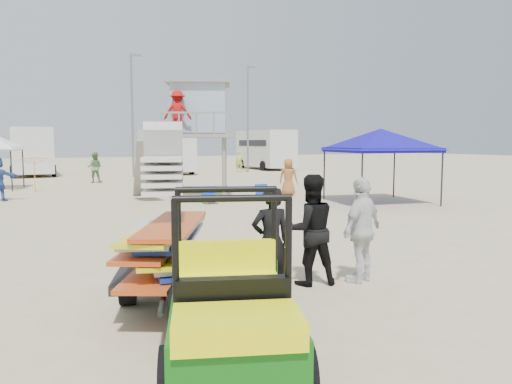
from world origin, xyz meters
name	(u,v)px	position (x,y,z in m)	size (l,w,h in m)	color
ground	(312,298)	(0.00, 0.00, 0.00)	(140.00, 140.00, 0.00)	beige
utility_cart	(229,289)	(-2.01, -1.62, 0.84)	(1.88, 2.64, 1.81)	#0E5B10
surf_trailer	(167,239)	(-2.00, 0.72, 0.94)	(1.93, 2.67, 2.31)	black
man_left	(271,241)	(-0.49, 0.42, 0.83)	(0.61, 0.40, 1.66)	black
man_mid	(310,230)	(0.36, 0.67, 0.90)	(0.88, 0.68, 1.81)	black
man_right	(362,230)	(1.21, 0.42, 0.88)	(1.03, 0.43, 1.76)	silver
lifeguard_tower	(196,113)	(3.16, 14.63, 3.57)	(3.91, 3.91, 4.79)	gray
canopy_blue	(381,133)	(8.54, 8.89, 2.67)	(3.85, 3.85, 3.22)	black
umbrella_b	(35,174)	(-3.18, 18.88, 0.85)	(1.85, 1.88, 1.69)	orange
beach_chair_b	(209,195)	(2.59, 11.45, 0.31)	(0.55, 0.58, 0.64)	#0F3DA9
beach_chair_c	(263,192)	(4.86, 11.49, 0.31)	(0.55, 0.59, 0.64)	#1144B8
rv_mid_left	(31,149)	(-3.00, 31.49, 1.80)	(2.65, 6.50, 3.25)	silver
rv_mid_right	(165,149)	(6.00, 29.99, 1.80)	(2.64, 7.00, 3.25)	silver
rv_far_right	(265,148)	(15.00, 31.49, 1.80)	(2.64, 6.60, 3.25)	silver
light_pole_left	(132,116)	(3.00, 27.00, 4.00)	(0.14, 0.14, 8.00)	slate
light_pole_right	(248,119)	(12.00, 28.50, 4.00)	(0.14, 0.14, 8.00)	slate
distant_beachgoers	(116,172)	(0.38, 18.50, 0.86)	(17.27, 17.08, 1.78)	#3759A7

